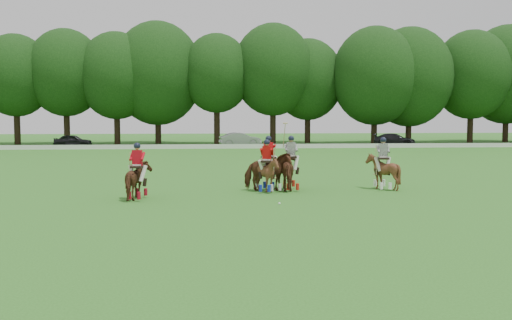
{
  "coord_description": "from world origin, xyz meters",
  "views": [
    {
      "loc": [
        -1.78,
        -19.16,
        3.18
      ],
      "look_at": [
        0.43,
        4.2,
        1.4
      ],
      "focal_mm": 40.0,
      "sensor_mm": 36.0,
      "label": 1
    }
  ],
  "objects": [
    {
      "name": "polo_red_a",
      "position": [
        -4.27,
        2.99,
        0.78
      ],
      "size": [
        1.11,
        1.82,
        2.19
      ],
      "color": "#432212",
      "rests_on": "ground"
    },
    {
      "name": "tree_line",
      "position": [
        0.26,
        48.05,
        8.23
      ],
      "size": [
        117.98,
        14.32,
        14.75
      ],
      "color": "black",
      "rests_on": "ground"
    },
    {
      "name": "polo_stripe_b",
      "position": [
        6.11,
        5.08,
        0.82
      ],
      "size": [
        1.38,
        1.53,
        2.29
      ],
      "color": "#432212",
      "rests_on": "ground"
    },
    {
      "name": "polo_ball",
      "position": [
        0.99,
        1.13,
        0.04
      ],
      "size": [
        0.09,
        0.09,
        0.09
      ],
      "primitive_type": "sphere",
      "color": "white",
      "rests_on": "ground"
    },
    {
      "name": "car_right",
      "position": [
        19.57,
        42.5,
        0.67
      ],
      "size": [
        4.95,
        3.46,
        1.33
      ],
      "primitive_type": "imported",
      "rotation": [
        0.0,
        0.0,
        1.18
      ],
      "color": "black",
      "rests_on": "ground"
    },
    {
      "name": "car_left",
      "position": [
        -15.36,
        42.5,
        0.66
      ],
      "size": [
        3.94,
        1.67,
        1.33
      ],
      "primitive_type": "imported",
      "rotation": [
        0.0,
        0.0,
        1.6
      ],
      "color": "black",
      "rests_on": "ground"
    },
    {
      "name": "polo_red_b",
      "position": [
        1.04,
        4.99,
        0.86
      ],
      "size": [
        2.09,
        1.97,
        2.37
      ],
      "color": "#432212",
      "rests_on": "ground"
    },
    {
      "name": "ground",
      "position": [
        0.0,
        0.0,
        0.0
      ],
      "size": [
        180.0,
        180.0,
        0.0
      ],
      "primitive_type": "plane",
      "color": "#2D681D",
      "rests_on": "ground"
    },
    {
      "name": "polo_stripe_a",
      "position": [
        2.06,
        5.22,
        0.86
      ],
      "size": [
        1.23,
        1.99,
        2.9
      ],
      "color": "#432212",
      "rests_on": "ground"
    },
    {
      "name": "polo_red_c",
      "position": [
        0.95,
        4.72,
        0.79
      ],
      "size": [
        1.53,
        1.64,
        2.23
      ],
      "color": "#432212",
      "rests_on": "ground"
    },
    {
      "name": "car_mid",
      "position": [
        2.33,
        42.5,
        0.74
      ],
      "size": [
        4.64,
        2.07,
        1.48
      ],
      "primitive_type": "imported",
      "rotation": [
        0.0,
        0.0,
        1.69
      ],
      "color": "gray",
      "rests_on": "ground"
    },
    {
      "name": "boundary_rail",
      "position": [
        0.0,
        38.0,
        0.22
      ],
      "size": [
        120.0,
        0.1,
        0.44
      ],
      "primitive_type": "cube",
      "color": "white",
      "rests_on": "ground"
    }
  ]
}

